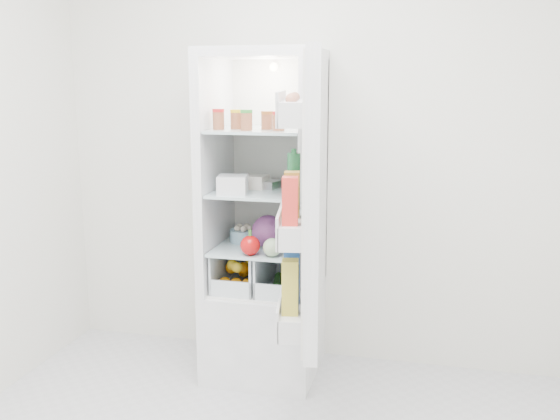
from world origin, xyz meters
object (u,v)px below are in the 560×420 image
(refrigerator, at_px, (267,256))
(mushroom_bowl, at_px, (243,236))
(red_cabbage, at_px, (268,231))
(fridge_door, at_px, (306,206))

(refrigerator, relative_size, mushroom_bowl, 12.12)
(refrigerator, xyz_separation_m, red_cabbage, (0.04, -0.11, 0.17))
(red_cabbage, xyz_separation_m, mushroom_bowl, (-0.17, 0.09, -0.05))
(refrigerator, relative_size, fridge_door, 1.38)
(mushroom_bowl, bearing_deg, red_cabbage, -26.91)
(fridge_door, bearing_deg, mushroom_bowl, 28.13)
(refrigerator, distance_m, fridge_door, 0.84)
(mushroom_bowl, relative_size, fridge_door, 0.11)
(mushroom_bowl, bearing_deg, fridge_door, -51.78)
(refrigerator, xyz_separation_m, fridge_door, (0.35, -0.63, 0.43))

